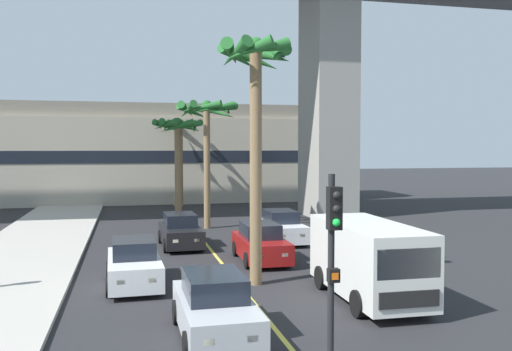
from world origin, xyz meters
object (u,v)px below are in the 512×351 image
Objects in this scene: car_queue_third at (261,244)px; palm_tree_near_median at (256,88)px; delivery_van at (368,258)px; palm_tree_far_median at (178,138)px; palm_tree_mid_median at (180,136)px; car_queue_fifth at (134,264)px; traffic_light_median_near at (333,257)px; car_queue_second at (180,232)px; car_queue_fourth at (281,227)px; palm_tree_farthest_median at (207,121)px; car_queue_front at (215,308)px.

car_queue_third is 7.08m from palm_tree_near_median.
palm_tree_far_median reaches higher than delivery_van.
palm_tree_mid_median is (-0.20, 25.30, -1.09)m from palm_tree_near_median.
traffic_light_median_near is (3.38, -9.71, 1.99)m from car_queue_fifth.
palm_tree_mid_median is at bearing 96.32° from delivery_van.
palm_tree_far_median reaches higher than car_queue_fifth.
palm_tree_mid_median is (1.66, 17.57, 4.83)m from car_queue_second.
car_queue_fourth is at bearing 2.43° from car_queue_second.
palm_tree_farthest_median is (0.21, 13.31, -0.45)m from palm_tree_near_median.
car_queue_second is 4.95m from car_queue_third.
car_queue_front and car_queue_second have the same top height.
traffic_light_median_near is (-1.73, -12.62, 1.99)m from car_queue_third.
palm_tree_far_median is 0.90× the size of palm_tree_farthest_median.
traffic_light_median_near reaches higher than car_queue_third.
palm_tree_mid_median is 0.93× the size of palm_tree_farthest_median.
car_queue_second and car_queue_fifth have the same top height.
car_queue_fifth is 10.47m from traffic_light_median_near.
palm_tree_near_median is 25.32m from palm_tree_mid_median.
car_queue_third is 0.98× the size of traffic_light_median_near.
car_queue_front is at bearing -93.74° from palm_tree_mid_median.
palm_tree_mid_median reaches higher than car_queue_fourth.
palm_tree_near_median is (1.85, -7.73, 5.92)m from car_queue_second.
palm_tree_mid_median reaches higher than car_queue_third.
traffic_light_median_near is at bearing -69.84° from car_queue_front.
car_queue_fourth is 12.64m from palm_tree_far_median.
car_queue_fifth is 0.79× the size of delivery_van.
palm_tree_near_median reaches higher than palm_tree_farthest_median.
car_queue_fourth is at bearing 63.88° from car_queue_third.
car_queue_fourth is at bearing 67.48° from car_queue_front.
palm_tree_mid_median is at bearing 89.20° from traffic_light_median_near.
car_queue_second is at bearing -94.50° from palm_tree_far_median.
car_queue_fifth is at bearing -99.65° from palm_tree_far_median.
palm_tree_mid_median is (-3.09, 27.94, 4.27)m from delivery_van.
palm_tree_near_median is 1.13× the size of palm_tree_farthest_median.
palm_tree_mid_median is 1.03× the size of palm_tree_far_median.
traffic_light_median_near is (-3.80, -16.83, 1.99)m from car_queue_fourth.
delivery_van is 28.43m from palm_tree_mid_median.
traffic_light_median_near is 22.48m from palm_tree_farthest_median.
delivery_van is 0.63× the size of palm_tree_near_median.
traffic_light_median_near is 0.63× the size of palm_tree_far_median.
car_queue_fourth is 0.62× the size of palm_tree_far_median.
palm_tree_farthest_median is at bearing -88.03° from palm_tree_mid_median.
delivery_van is 0.72× the size of palm_tree_farthest_median.
car_queue_front is 0.62× the size of palm_tree_far_median.
delivery_van is at bearing -42.37° from palm_tree_near_median.
palm_tree_far_median is (-0.29, 27.87, 2.61)m from traffic_light_median_near.
palm_tree_near_median is at bearing -76.52° from car_queue_second.
palm_tree_farthest_median is at bearing -78.22° from palm_tree_far_median.
palm_tree_near_median is (-1.06, -3.73, 5.92)m from car_queue_third.
car_queue_third is at bearing -82.43° from palm_tree_far_median.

